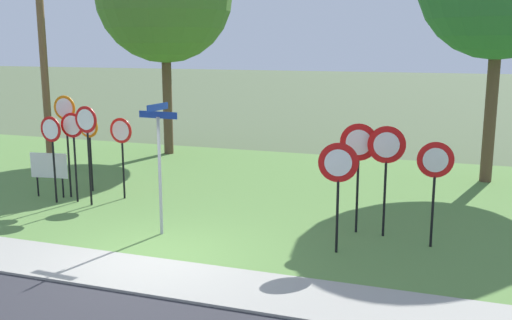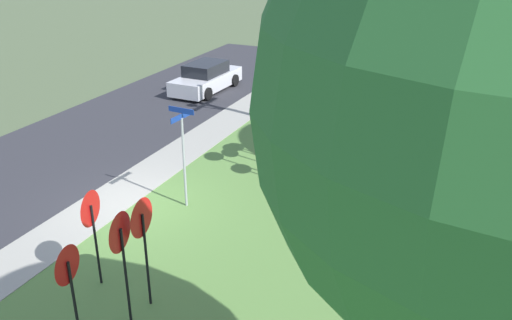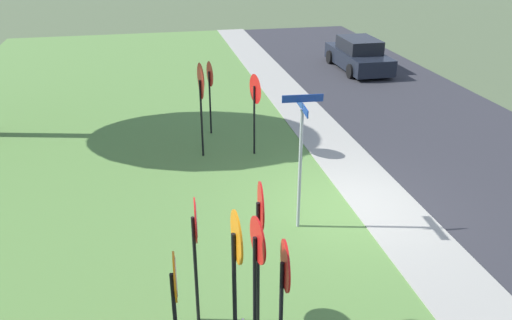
# 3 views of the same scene
# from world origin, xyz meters

# --- Properties ---
(ground_plane) EXTENTS (160.00, 160.00, 0.00)m
(ground_plane) POSITION_xyz_m (0.00, 0.00, 0.00)
(ground_plane) COLOR #4C5B3D
(road_asphalt) EXTENTS (44.00, 6.40, 0.01)m
(road_asphalt) POSITION_xyz_m (0.00, -4.80, 0.01)
(road_asphalt) COLOR #2D2D33
(road_asphalt) RESTS_ON ground_plane
(sidewalk_strip) EXTENTS (44.00, 1.60, 0.06)m
(sidewalk_strip) POSITION_xyz_m (0.00, -0.80, 0.03)
(sidewalk_strip) COLOR #99968C
(sidewalk_strip) RESTS_ON ground_plane
(grass_median) EXTENTS (44.00, 12.00, 0.04)m
(grass_median) POSITION_xyz_m (0.00, 6.00, 0.02)
(grass_median) COLOR #567F3D
(grass_median) RESTS_ON ground_plane
(stop_sign_near_left) EXTENTS (0.68, 0.12, 2.35)m
(stop_sign_near_left) POSITION_xyz_m (-4.56, 2.81, 1.74)
(stop_sign_near_left) COLOR black
(stop_sign_near_left) RESTS_ON grass_median
(stop_sign_near_right) EXTENTS (0.64, 0.10, 2.23)m
(stop_sign_near_right) POSITION_xyz_m (-4.36, 4.20, 1.64)
(stop_sign_near_right) COLOR black
(stop_sign_near_right) RESTS_ON grass_median
(stop_sign_far_left) EXTENTS (0.70, 0.12, 2.65)m
(stop_sign_far_left) POSITION_xyz_m (-3.51, 2.90, 1.96)
(stop_sign_far_left) COLOR black
(stop_sign_far_left) RESTS_ON grass_median
(stop_sign_far_center) EXTENTS (0.66, 0.11, 2.44)m
(stop_sign_far_center) POSITION_xyz_m (-4.07, 3.07, 1.79)
(stop_sign_far_center) COLOR black
(stop_sign_far_center) RESTS_ON grass_median
(stop_sign_far_right) EXTENTS (0.69, 0.11, 2.26)m
(stop_sign_far_right) POSITION_xyz_m (-3.05, 3.80, 1.67)
(stop_sign_far_right) COLOR black
(stop_sign_far_right) RESTS_ON grass_median
(stop_sign_center_tall) EXTENTS (0.67, 0.10, 2.85)m
(stop_sign_center_tall) POSITION_xyz_m (-4.55, 3.43, 2.09)
(stop_sign_center_tall) COLOR black
(stop_sign_center_tall) RESTS_ON grass_median
(yield_sign_near_left) EXTENTS (0.84, 0.12, 2.51)m
(yield_sign_near_left) POSITION_xyz_m (3.54, 2.96, 1.92)
(yield_sign_near_left) COLOR black
(yield_sign_near_left) RESTS_ON grass_median
(yield_sign_near_right) EXTENTS (0.80, 0.18, 2.30)m
(yield_sign_near_right) POSITION_xyz_m (3.38, 1.52, 1.75)
(yield_sign_near_right) COLOR black
(yield_sign_near_right) RESTS_ON grass_median
(yield_sign_far_left) EXTENTS (0.82, 0.14, 2.49)m
(yield_sign_far_left) POSITION_xyz_m (4.16, 2.90, 1.91)
(yield_sign_far_left) COLOR black
(yield_sign_far_left) RESTS_ON grass_median
(yield_sign_far_right) EXTENTS (0.75, 0.14, 2.26)m
(yield_sign_far_right) POSITION_xyz_m (5.20, 2.52, 1.72)
(yield_sign_far_right) COLOR black
(yield_sign_far_right) RESTS_ON grass_median
(street_name_post) EXTENTS (0.96, 0.82, 2.95)m
(street_name_post) POSITION_xyz_m (-0.59, 1.42, 1.80)
(street_name_post) COLOR #9EA0A8
(street_name_post) RESTS_ON grass_median
(utility_pole) EXTENTS (2.10, 2.50, 9.31)m
(utility_pole) POSITION_xyz_m (-7.19, 5.80, 5.05)
(utility_pole) COLOR brown
(utility_pole) RESTS_ON grass_median
(notice_board) EXTENTS (1.09, 0.19, 1.25)m
(notice_board) POSITION_xyz_m (-5.09, 3.28, 0.87)
(notice_board) COLOR black
(notice_board) RESTS_ON grass_median
(parked_hatchback_near) EXTENTS (4.33, 2.01, 1.39)m
(parked_hatchback_near) POSITION_xyz_m (-11.30, -3.80, 0.64)
(parked_hatchback_near) COLOR silver
(parked_hatchback_near) RESTS_ON road_asphalt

